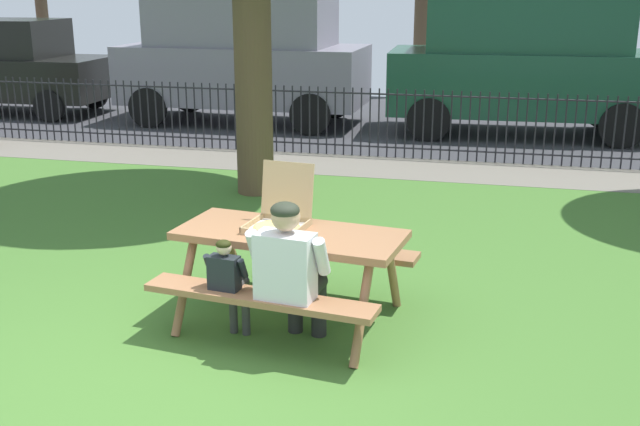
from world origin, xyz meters
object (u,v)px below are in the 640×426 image
Objects in this scene: child_at_table at (229,280)px; parked_car_center at (243,56)px; parked_car_right at (524,62)px; pizza_box_open at (280,216)px; parked_car_left at (3,65)px; adult_at_table at (291,269)px; picnic_table_foreground at (290,252)px.

child_at_table is 9.76m from parked_car_center.
child_at_table is 0.18× the size of parked_car_right.
parked_car_left is at bearing 134.69° from pizza_box_open.
adult_at_table is 12.82m from parked_car_left.
pizza_box_open is 9.27m from parked_car_center.
parked_car_right reaches higher than parked_car_left.
pizza_box_open is (-0.11, 0.09, 0.27)m from picnic_table_foreground.
parked_car_left reaches higher than pizza_box_open.
parked_car_center is 0.99× the size of parked_car_right.
parked_car_right is at bearing 76.94° from pizza_box_open.
pizza_box_open is at bearing -45.31° from parked_car_left.
adult_at_table is 9.47m from parked_car_right.
parked_car_right is at bearing 0.00° from parked_car_left.
child_at_table is (-0.24, -0.58, -0.35)m from pizza_box_open.
child_at_table is at bearing -47.97° from parked_car_left.
adult_at_table reaches higher than child_at_table.
pizza_box_open is 0.65× the size of child_at_table.
picnic_table_foreground is 0.55m from adult_at_table.
adult_at_table is at bearing -67.27° from pizza_box_open.
parked_car_left reaches higher than child_at_table.
parked_car_left is at bearing -180.00° from parked_car_center.
parked_car_right is (1.90, 8.76, 0.71)m from picnic_table_foreground.
parked_car_left is (-8.83, 9.28, 0.35)m from adult_at_table.
parked_car_right is at bearing 77.75° from picnic_table_foreground.
parked_car_center is (5.31, 0.00, 0.30)m from parked_car_left.
picnic_table_foreground is 12.34m from parked_car_left.
parked_car_left is at bearing 132.03° from child_at_table.
parked_car_center is (-3.52, 9.28, 0.65)m from adult_at_table.
parked_car_left reaches higher than picnic_table_foreground.
parked_car_left is at bearing -180.00° from parked_car_right.
parked_car_center is 5.27m from parked_car_right.
parked_car_center is at bearing 0.00° from parked_car_left.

